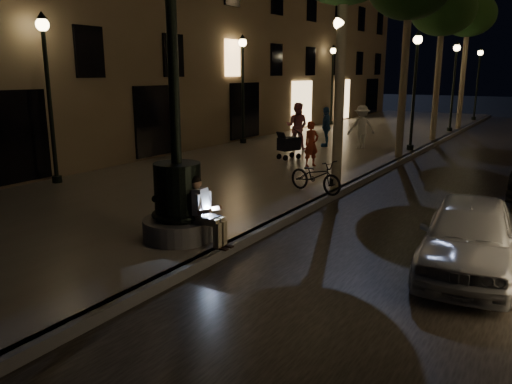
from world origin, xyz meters
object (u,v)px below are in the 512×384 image
Objects in this scene: lamp_curb_b at (415,76)px; car_front at (469,236)px; lamp_curb_a at (338,77)px; pedestrian_pink at (297,126)px; tree_third at (443,11)px; tree_far at (468,16)px; fountain_lamppost at (178,188)px; bicycle at (316,176)px; lamp_curb_d at (478,74)px; lamp_curb_c at (454,75)px; lamp_left_a at (47,77)px; lamp_left_b at (243,76)px; pedestrian_white at (362,127)px; pedestrian_blue at (326,127)px; seated_man_laptop at (203,209)px; stroller at (289,144)px; pedestrian_red at (311,144)px; lamp_left_c at (332,75)px.

car_front is (4.30, -12.26, -2.59)m from lamp_curb_b.
lamp_curb_a is 2.46× the size of pedestrian_pink.
tree_far reaches higher than tree_third.
bicycle is at bearing 83.07° from fountain_lamppost.
tree_far reaches higher than lamp_curb_d.
lamp_curb_c is 1.00× the size of lamp_left_a.
lamp_curb_b and lamp_left_b have the same top height.
tree_third reaches higher than pedestrian_pink.
pedestrian_blue is (-1.53, -0.25, -0.05)m from pedestrian_white.
tree_far is 1.56× the size of lamp_curb_d.
lamp_curb_a is at bearing 29.40° from lamp_left_a.
fountain_lamppost is at bearing -96.65° from lamp_curb_a.
fountain_lamppost reaches higher than lamp_left_b.
seated_man_laptop is at bearing -9.49° from pedestrian_blue.
fountain_lamppost is 4.56× the size of stroller.
lamp_curb_d and lamp_left_b have the same top height.
pedestrian_pink is at bearing 45.42° from bicycle.
pedestrian_red is (-1.80, 8.35, 0.09)m from seated_man_laptop.
bicycle is (-0.18, -19.07, -5.78)m from tree_far.
stroller is (3.86, 7.23, -2.46)m from lamp_left_a.
lamp_left_a is at bearing -90.00° from lamp_left_b.
lamp_left_c is (-7.10, -8.00, 0.00)m from lamp_curb_d.
pedestrian_pink is at bearing 106.45° from fountain_lamppost.
seated_man_laptop is 13.47m from pedestrian_blue.
lamp_curb_b reaches higher than car_front.
car_front is (7.54, -7.49, -0.13)m from stroller.
seated_man_laptop is 0.18× the size of tree_third.
lamp_left_c reaches higher than pedestrian_red.
tree_far is at bearing 99.17° from stroller.
pedestrian_red is 3.95m from pedestrian_pink.
bicycle is (-0.10, -13.07, -5.49)m from tree_third.
lamp_curb_a is 1.00× the size of lamp_curb_c.
lamp_curb_a is 3.09× the size of pedestrian_red.
tree_far is 23.36m from lamp_left_a.
seated_man_laptop is at bearing -90.23° from lamp_curb_c.
fountain_lamppost reaches higher than stroller.
lamp_curb_b is at bearing 81.52° from pedestrian_blue.
lamp_curb_b is 13.94m from lamp_left_a.
lamp_curb_b is at bearing -48.41° from lamp_left_c.
bicycle is at bearing -124.23° from pedestrian_red.
stroller is at bearing 135.07° from lamp_curb_a.
fountain_lamppost is 1.08× the size of lamp_curb_a.
lamp_curb_c is at bearing 97.60° from stroller.
lamp_curb_c is (0.00, 16.00, 0.00)m from lamp_curb_a.
pedestrian_red is at bearing -94.98° from lamp_curb_d.
lamp_curb_d is at bearing -115.96° from pedestrian_pink.
lamp_left_b is at bearing 90.00° from lamp_left_a.
fountain_lamppost is 18.68m from tree_third.
bicycle is at bearing -90.34° from lamp_curb_c.
car_front is at bearing -41.98° from lamp_left_b.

